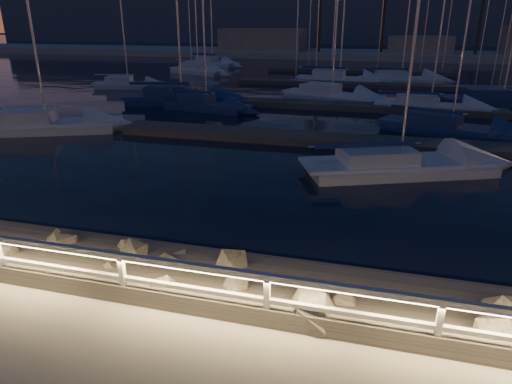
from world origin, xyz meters
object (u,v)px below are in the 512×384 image
guard_rail (212,279)px  sailboat_m (211,62)px  sailboat_g (329,94)px  sailboat_b (43,124)px  sailboat_i (197,70)px  sailboat_e (126,84)px  sailboat_a (204,104)px  sailboat_f (179,98)px  sailboat_k (399,78)px  sailboat_h (447,127)px  sailboat_d (395,163)px  sailboat_j (337,79)px  sailboat_l (499,99)px  sailboat_c (427,105)px

guard_rail → sailboat_m: sailboat_m is taller
sailboat_g → guard_rail: bearing=-67.8°
sailboat_b → guard_rail: bearing=-66.1°
sailboat_i → sailboat_e: bearing=-74.5°
sailboat_a → sailboat_f: 3.38m
sailboat_g → sailboat_b: bearing=-113.4°
sailboat_f → sailboat_b: bearing=-121.7°
sailboat_a → sailboat_e: sailboat_a is taller
guard_rail → sailboat_g: size_ratio=3.23×
sailboat_k → sailboat_m: bearing=143.7°
sailboat_g → sailboat_h: (7.65, -9.84, -0.03)m
guard_rail → sailboat_d: (3.57, 11.91, -0.96)m
sailboat_j → sailboat_l: bearing=-32.6°
sailboat_b → sailboat_i: 30.07m
sailboat_l → sailboat_d: bearing=-125.2°
sailboat_a → sailboat_d: 16.86m
sailboat_c → sailboat_a: bearing=-161.4°
guard_rail → sailboat_j: bearing=92.3°
sailboat_m → sailboat_j: bearing=-17.5°
sailboat_h → sailboat_d: bearing=-87.8°
sailboat_f → sailboat_m: 30.19m
sailboat_g → sailboat_l: (12.50, 1.18, 0.01)m
sailboat_l → sailboat_m: size_ratio=1.12×
sailboat_c → sailboat_g: size_ratio=0.93×
guard_rail → sailboat_l: bearing=69.9°
sailboat_i → sailboat_j: (16.80, -4.34, 0.01)m
sailboat_l → sailboat_h: bearing=-126.7°
guard_rail → sailboat_e: sailboat_e is taller
guard_rail → sailboat_a: 24.76m
sailboat_g → sailboat_j: sailboat_j is taller
sailboat_b → sailboat_i: sailboat_b is taller
sailboat_e → sailboat_m: 22.59m
sailboat_g → sailboat_l: bearing=25.3°
sailboat_a → sailboat_g: size_ratio=0.81×
sailboat_h → sailboat_l: bearing=88.5°
sailboat_b → sailboat_c: bearing=6.3°
sailboat_c → sailboat_e: (-26.03, 4.70, -0.00)m
sailboat_e → sailboat_g: 18.99m
sailboat_h → sailboat_l: 12.04m
sailboat_k → sailboat_m: sailboat_k is taller
sailboat_b → sailboat_c: (21.50, 12.21, -0.04)m
sailboat_d → sailboat_i: bearing=101.0°
sailboat_b → sailboat_h: size_ratio=1.04×
sailboat_d → sailboat_i: sailboat_d is taller
sailboat_a → sailboat_j: sailboat_j is taller
guard_rail → sailboat_c: size_ratio=3.48×
guard_rail → sailboat_h: sailboat_h is taller
sailboat_j → guard_rail: bearing=-85.0°
sailboat_a → sailboat_h: (15.61, -3.13, -0.01)m
sailboat_d → sailboat_f: bearing=117.0°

